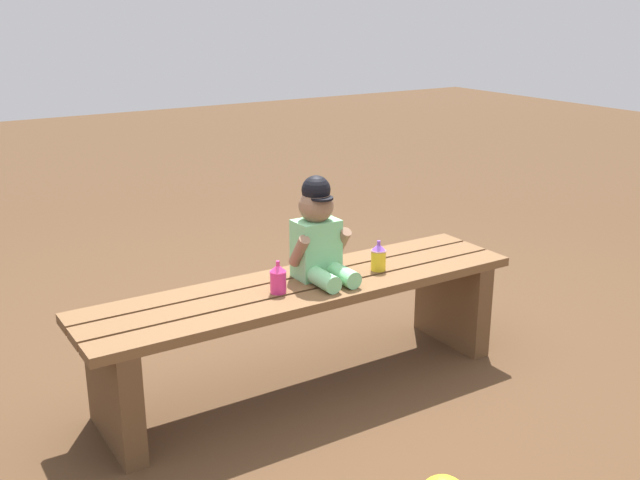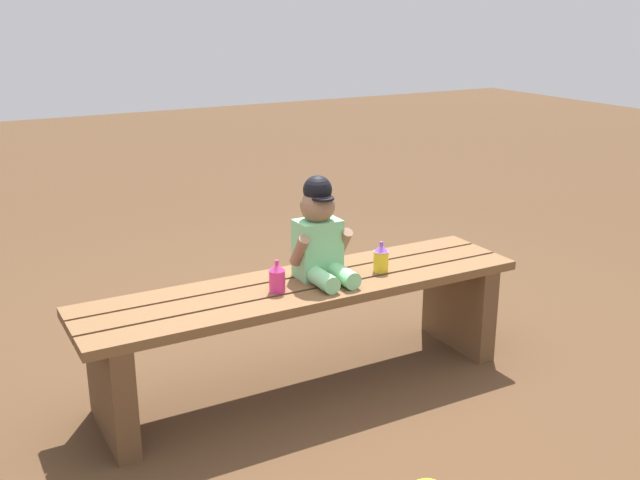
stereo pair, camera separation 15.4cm
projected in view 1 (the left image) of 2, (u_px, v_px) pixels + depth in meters
The scene contains 5 objects.
ground_plane at pixel (305, 384), 3.01m from camera, with size 16.00×16.00×0.00m, color #4C331E.
park_bench at pixel (305, 314), 2.91m from camera, with size 1.77×0.41×0.44m.
child_figure at pixel (319, 234), 2.88m from camera, with size 0.23×0.27×0.40m.
sippy_cup_left at pixel (278, 278), 2.76m from camera, with size 0.06×0.06×0.12m.
sippy_cup_right at pixel (378, 256), 2.99m from camera, with size 0.06×0.06×0.12m.
Camera 1 is at (-1.38, -2.31, 1.47)m, focal length 42.03 mm.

